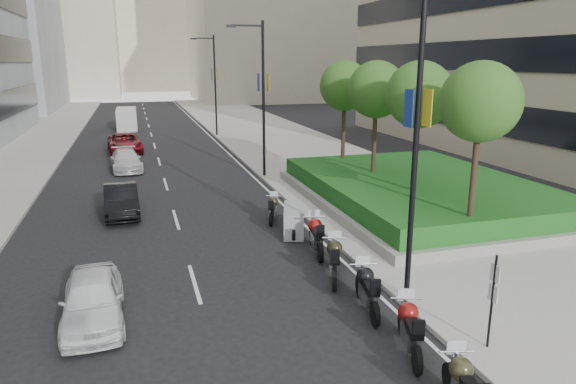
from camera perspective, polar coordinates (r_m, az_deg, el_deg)
name	(u,v)px	position (r m, az deg, el deg)	size (l,w,h in m)	color
ground	(273,340)	(13.44, -1.64, -16.15)	(160.00, 160.00, 0.00)	black
sidewalk_right	(284,143)	(43.42, -0.48, 5.48)	(10.00, 100.00, 0.15)	#9E9B93
sidewalk_left	(8,156)	(42.70, -28.71, 3.55)	(8.00, 100.00, 0.15)	#9E9B93
lane_edge	(221,147)	(42.28, -7.42, 5.02)	(0.12, 100.00, 0.01)	silver
lane_centre	(156,150)	(41.77, -14.49, 4.57)	(0.12, 100.00, 0.01)	silver
building_cream_left	(42,4)	(112.66, -25.66, 18.28)	(26.00, 24.00, 34.00)	#B7AD93
building_cream_centre	(148,7)	(131.84, -15.33, 19.26)	(30.00, 24.00, 38.00)	#B7AD93
planter	(418,198)	(25.67, 14.29, -0.65)	(10.00, 14.00, 0.40)	gray
hedge	(419,186)	(25.53, 14.38, 0.65)	(9.40, 13.40, 0.80)	#194E16
tree_0	(480,103)	(19.08, 20.59, 9.29)	(2.80, 2.80, 6.30)	#332319
tree_1	(419,95)	(22.40, 14.39, 10.38)	(2.80, 2.80, 6.30)	#332319
tree_2	(376,90)	(25.90, 9.80, 11.11)	(2.80, 2.80, 6.30)	#332319
tree_3	(345,86)	(29.54, 6.31, 11.62)	(2.80, 2.80, 6.30)	#332319
lamp_post_0	(412,128)	(14.22, 13.57, 6.88)	(2.34, 0.45, 9.00)	black
lamp_post_1	(261,92)	(30.09, -3.04, 11.05)	(2.34, 0.45, 9.00)	black
lamp_post_2	(213,80)	(47.75, -8.30, 12.17)	(2.34, 0.45, 9.00)	black
parking_sign	(492,297)	(13.18, 21.77, -10.77)	(0.06, 0.32, 2.50)	black
motorcycle_1	(410,328)	(13.01, 13.37, -14.52)	(0.98, 2.27, 1.17)	black
motorcycle_2	(367,289)	(14.76, 8.77, -10.61)	(0.80, 2.35, 1.18)	black
motorcycle_3	(334,260)	(16.65, 5.18, -7.48)	(1.09, 2.29, 1.20)	black
motorcycle_4	(316,236)	(18.74, 3.15, -4.86)	(0.81, 2.43, 1.22)	black
motorcycle_5	(294,221)	(20.65, 0.63, -3.19)	(1.30, 2.06, 1.16)	black
motorcycle_6	(273,209)	(22.45, -1.69, -1.85)	(0.93, 1.94, 1.01)	black
car_a	(93,299)	(14.91, -20.88, -11.03)	(1.57, 3.91, 1.33)	white
car_b	(121,200)	(24.40, -18.03, -0.89)	(1.45, 4.15, 1.37)	black
car_c	(126,160)	(34.38, -17.55, 3.39)	(1.80, 4.43, 1.28)	silver
car_d	(125,143)	(41.14, -17.66, 5.21)	(2.39, 5.17, 1.44)	maroon
delivery_van	(127,120)	(54.85, -17.46, 7.66)	(1.96, 5.04, 2.11)	silver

